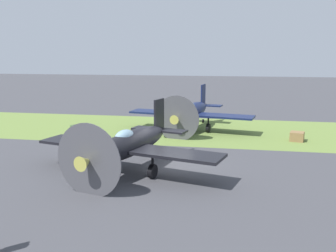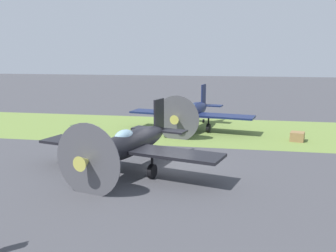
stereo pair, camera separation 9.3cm
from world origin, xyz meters
TOP-DOWN VIEW (x-y plane):
  - ground_plane at (0.00, 0.00)m, footprint 160.00×160.00m
  - grass_verge at (0.00, -9.96)m, footprint 120.00×11.00m
  - airplane_lead at (1.79, 1.35)m, footprint 10.01×8.03m
  - airplane_wingman at (0.01, -9.84)m, footprint 9.91×7.90m
  - fuel_drum at (7.95, -5.73)m, footprint 0.60×0.60m
  - supply_crate at (-7.65, -7.46)m, footprint 1.09×1.09m

SIDE VIEW (x-z plane):
  - ground_plane at x=0.00m, z-range 0.00..0.00m
  - grass_verge at x=0.00m, z-range 0.00..0.01m
  - supply_crate at x=-7.65m, z-range 0.00..0.64m
  - fuel_drum at x=7.95m, z-range 0.00..0.90m
  - airplane_wingman at x=0.01m, z-range -0.29..3.22m
  - airplane_lead at x=1.79m, z-range -0.29..3.27m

